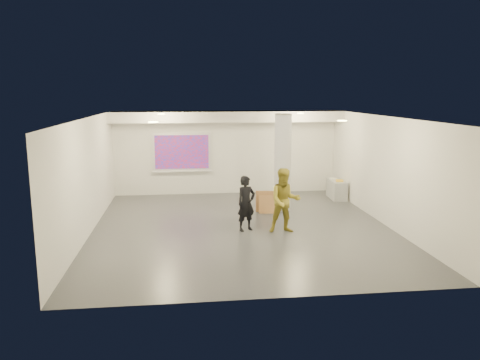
{
  "coord_description": "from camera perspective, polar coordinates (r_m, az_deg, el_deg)",
  "views": [
    {
      "loc": [
        -1.53,
        -12.22,
        3.64
      ],
      "look_at": [
        0.0,
        0.4,
        1.25
      ],
      "focal_mm": 35.0,
      "sensor_mm": 36.0,
      "label": 1
    }
  ],
  "objects": [
    {
      "name": "wall_right",
      "position": [
        13.59,
        17.21,
        1.1
      ],
      "size": [
        0.01,
        9.0,
        3.0
      ],
      "primitive_type": "cube",
      "color": "silver",
      "rests_on": "floor"
    },
    {
      "name": "soffit_band",
      "position": [
        16.27,
        -1.52,
        7.75
      ],
      "size": [
        8.0,
        1.1,
        0.36
      ],
      "primitive_type": "cube",
      "color": "silver",
      "rests_on": "ceiling"
    },
    {
      "name": "man",
      "position": [
        12.27,
        5.48,
        -2.53
      ],
      "size": [
        0.85,
        0.67,
        1.71
      ],
      "primitive_type": "imported",
      "rotation": [
        0.0,
        0.0,
        -0.03
      ],
      "color": "olive",
      "rests_on": "floor"
    },
    {
      "name": "postit_pad",
      "position": [
        16.36,
        12.04,
        -0.08
      ],
      "size": [
        0.33,
        0.39,
        0.03
      ],
      "primitive_type": "cube",
      "rotation": [
        0.0,
        0.0,
        -0.27
      ],
      "color": "yellow",
      "rests_on": "credenza"
    },
    {
      "name": "wall_back",
      "position": [
        16.93,
        -1.67,
        3.38
      ],
      "size": [
        8.0,
        0.01,
        3.0
      ],
      "primitive_type": "cube",
      "color": "silver",
      "rests_on": "floor"
    },
    {
      "name": "downlight_ne",
      "position": [
        15.2,
        7.37,
        8.07
      ],
      "size": [
        0.22,
        0.22,
        0.02
      ],
      "primitive_type": "cylinder",
      "color": "#F8F289",
      "rests_on": "ceiling"
    },
    {
      "name": "column",
      "position": [
        14.51,
        5.23,
        2.12
      ],
      "size": [
        0.52,
        0.52,
        3.0
      ],
      "primitive_type": "cylinder",
      "color": "silver",
      "rests_on": "floor"
    },
    {
      "name": "wall_front",
      "position": [
        8.16,
        4.16,
        -4.59
      ],
      "size": [
        8.0,
        0.01,
        3.0
      ],
      "primitive_type": "cube",
      "color": "silver",
      "rests_on": "floor"
    },
    {
      "name": "downlight_se",
      "position": [
        11.37,
        12.34,
        7.07
      ],
      "size": [
        0.22,
        0.22,
        0.02
      ],
      "primitive_type": "cylinder",
      "color": "#F8F289",
      "rests_on": "ceiling"
    },
    {
      "name": "credenza",
      "position": [
        16.57,
        11.71,
        -1.13
      ],
      "size": [
        0.5,
        1.12,
        0.65
      ],
      "primitive_type": "cube",
      "rotation": [
        0.0,
        0.0,
        -0.04
      ],
      "color": "#9C9FA2",
      "rests_on": "floor"
    },
    {
      "name": "floor",
      "position": [
        12.84,
        0.22,
        -5.82
      ],
      "size": [
        8.0,
        9.0,
        0.01
      ],
      "primitive_type": "cube",
      "color": "#393B40",
      "rests_on": "ground"
    },
    {
      "name": "projection_screen",
      "position": [
        16.81,
        -7.11,
        3.34
      ],
      "size": [
        2.1,
        0.13,
        1.42
      ],
      "color": "silver",
      "rests_on": "wall_back"
    },
    {
      "name": "papers_stack",
      "position": [
        16.73,
        11.29,
        0.16
      ],
      "size": [
        0.23,
        0.3,
        0.02
      ],
      "primitive_type": "cube",
      "rotation": [
        0.0,
        0.0,
        -0.01
      ],
      "color": "silver",
      "rests_on": "credenza"
    },
    {
      "name": "cardboard_front",
      "position": [
        14.29,
        3.34,
        -2.99
      ],
      "size": [
        0.54,
        0.29,
        0.55
      ],
      "primitive_type": "cube",
      "rotation": [
        -0.28,
        0.0,
        -0.16
      ],
      "color": "#98693D",
      "rests_on": "floor"
    },
    {
      "name": "woman",
      "position": [
        12.41,
        0.75,
        -2.87
      ],
      "size": [
        0.64,
        0.56,
        1.48
      ],
      "primitive_type": "imported",
      "rotation": [
        0.0,
        0.0,
        0.47
      ],
      "color": "black",
      "rests_on": "floor"
    },
    {
      "name": "cardboard_back",
      "position": [
        14.44,
        3.11,
        -2.62
      ],
      "size": [
        0.61,
        0.21,
        0.66
      ],
      "primitive_type": "cube",
      "rotation": [
        -0.09,
        0.0,
        -0.16
      ],
      "color": "#98693D",
      "rests_on": "floor"
    },
    {
      "name": "downlight_nw",
      "position": [
        14.75,
        -9.6,
        7.93
      ],
      "size": [
        0.22,
        0.22,
        0.02
      ],
      "primitive_type": "cylinder",
      "color": "#F8F289",
      "rests_on": "ceiling"
    },
    {
      "name": "wall_left",
      "position": [
        12.65,
        -18.06,
        0.38
      ],
      "size": [
        0.01,
        9.0,
        3.0
      ],
      "primitive_type": "cube",
      "color": "silver",
      "rests_on": "floor"
    },
    {
      "name": "downlight_sw",
      "position": [
        10.76,
        -10.54,
        6.95
      ],
      "size": [
        0.22,
        0.22,
        0.02
      ],
      "primitive_type": "cylinder",
      "color": "#F8F289",
      "rests_on": "ceiling"
    },
    {
      "name": "ceiling",
      "position": [
        12.33,
        0.23,
        7.67
      ],
      "size": [
        8.0,
        9.0,
        0.01
      ],
      "primitive_type": "cube",
      "color": "white",
      "rests_on": "floor"
    }
  ]
}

